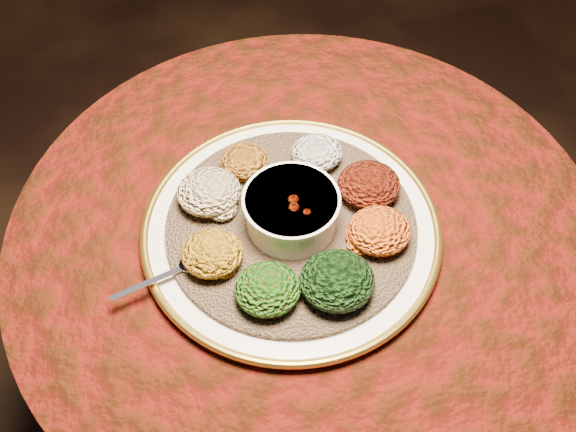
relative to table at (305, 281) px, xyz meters
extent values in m
plane|color=black|center=(0.00, 0.00, -0.55)|extent=(4.00, 4.00, 0.00)
cylinder|color=black|center=(0.00, 0.00, -0.53)|extent=(0.44, 0.44, 0.04)
cylinder|color=black|center=(0.00, 0.00, -0.21)|extent=(0.12, 0.12, 0.68)
cylinder|color=black|center=(0.00, 0.00, 0.15)|extent=(0.80, 0.80, 0.04)
cylinder|color=#450C05|center=(0.00, 0.00, 0.00)|extent=(0.93, 0.93, 0.34)
cylinder|color=#450C05|center=(0.00, 0.00, 0.17)|extent=(0.96, 0.96, 0.01)
cylinder|color=silver|center=(-0.03, -0.02, 0.19)|extent=(0.55, 0.55, 0.02)
torus|color=gold|center=(-0.03, -0.02, 0.20)|extent=(0.47, 0.47, 0.01)
cylinder|color=brown|center=(-0.03, -0.02, 0.20)|extent=(0.45, 0.45, 0.01)
cylinder|color=white|center=(-0.03, -0.02, 0.24)|extent=(0.14, 0.14, 0.06)
cylinder|color=white|center=(-0.03, -0.02, 0.27)|extent=(0.15, 0.15, 0.01)
cylinder|color=#4E1503|center=(-0.03, -0.02, 0.26)|extent=(0.12, 0.12, 0.01)
ellipsoid|color=silver|center=(-0.18, -0.07, 0.21)|extent=(0.04, 0.03, 0.01)
cube|color=silver|center=(-0.25, -0.10, 0.21)|extent=(0.11, 0.05, 0.00)
ellipsoid|color=beige|center=(0.03, 0.11, 0.23)|extent=(0.08, 0.08, 0.04)
ellipsoid|color=black|center=(0.10, 0.03, 0.23)|extent=(0.10, 0.09, 0.05)
ellipsoid|color=#C87F10|center=(0.10, -0.06, 0.23)|extent=(0.09, 0.09, 0.05)
ellipsoid|color=black|center=(0.02, -0.14, 0.23)|extent=(0.11, 0.10, 0.05)
ellipsoid|color=#AB280B|center=(-0.08, -0.14, 0.23)|extent=(0.09, 0.09, 0.05)
ellipsoid|color=#AB7E0F|center=(-0.15, -0.07, 0.23)|extent=(0.09, 0.09, 0.04)
ellipsoid|color=#720906|center=(-0.15, 0.04, 0.23)|extent=(0.10, 0.10, 0.05)
ellipsoid|color=#945A11|center=(-0.09, 0.11, 0.23)|extent=(0.08, 0.07, 0.04)
camera|label=1|loc=(-0.11, -0.59, 1.01)|focal=40.00mm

